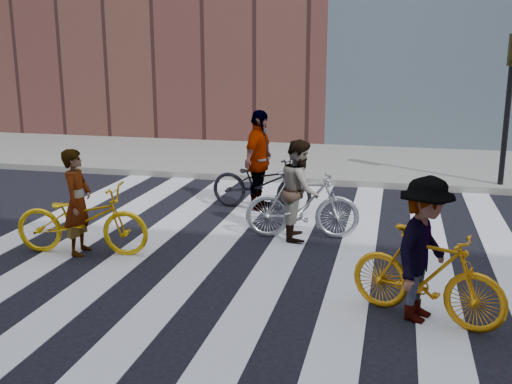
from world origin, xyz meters
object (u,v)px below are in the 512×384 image
(rider_left, at_px, (78,202))
(rider_rear, at_px, (259,161))
(bike_dark_rear, at_px, (261,183))
(bike_silver_mid, at_px, (302,205))
(rider_right, at_px, (424,250))
(rider_mid, at_px, (300,190))
(bike_yellow_right, at_px, (427,275))
(traffic_signal, at_px, (511,85))
(bike_yellow_left, at_px, (82,219))

(rider_left, xyz_separation_m, rider_rear, (2.07, 3.07, 0.16))
(bike_dark_rear, bearing_deg, bike_silver_mid, -137.51)
(rider_right, bearing_deg, rider_mid, 57.24)
(bike_dark_rear, distance_m, rider_left, 3.74)
(bike_yellow_right, relative_size, rider_left, 1.13)
(traffic_signal, height_order, bike_silver_mid, traffic_signal)
(rider_right, bearing_deg, bike_yellow_left, 99.29)
(traffic_signal, relative_size, rider_left, 2.07)
(bike_yellow_right, bearing_deg, rider_mid, 57.96)
(traffic_signal, bearing_deg, bike_yellow_right, -104.99)
(traffic_signal, xyz_separation_m, rider_right, (-1.88, -6.85, -1.44))
(rider_mid, distance_m, rider_right, 3.25)
(bike_yellow_left, height_order, bike_silver_mid, bike_silver_mid)
(bike_yellow_right, height_order, bike_dark_rear, bike_yellow_right)
(traffic_signal, xyz_separation_m, rider_left, (-6.84, -5.69, -1.48))
(traffic_signal, distance_m, rider_left, 9.03)
(rider_right, height_order, rider_rear, rider_rear)
(bike_silver_mid, height_order, rider_right, rider_right)
(bike_dark_rear, xyz_separation_m, rider_mid, (0.99, -1.55, 0.28))
(bike_dark_rear, relative_size, rider_right, 1.20)
(traffic_signal, relative_size, bike_yellow_right, 1.84)
(bike_yellow_right, bearing_deg, bike_silver_mid, 57.24)
(rider_left, bearing_deg, bike_silver_mid, -71.30)
(bike_yellow_left, height_order, rider_right, rider_right)
(bike_silver_mid, bearing_deg, bike_yellow_left, 106.51)
(traffic_signal, bearing_deg, bike_dark_rear, -150.92)
(rider_left, relative_size, rider_rear, 0.84)
(bike_silver_mid, xyz_separation_m, rider_mid, (-0.05, 0.00, 0.26))
(rider_left, bearing_deg, bike_dark_rear, -41.54)
(bike_yellow_left, xyz_separation_m, bike_yellow_right, (4.96, -1.16, 0.01))
(traffic_signal, height_order, bike_yellow_right, traffic_signal)
(bike_yellow_left, distance_m, bike_silver_mid, 3.46)
(traffic_signal, height_order, bike_yellow_left, traffic_signal)
(bike_yellow_right, xyz_separation_m, rider_right, (-0.05, 0.00, 0.30))
(rider_rear, bearing_deg, bike_yellow_left, 155.27)
(traffic_signal, height_order, rider_mid, traffic_signal)
(traffic_signal, relative_size, rider_mid, 2.04)
(bike_yellow_left, bearing_deg, rider_left, 83.12)
(bike_yellow_left, height_order, rider_left, rider_left)
(bike_dark_rear, height_order, rider_left, rider_left)
(traffic_signal, distance_m, bike_yellow_left, 9.04)
(rider_left, relative_size, rider_right, 0.95)
(bike_yellow_left, relative_size, bike_dark_rear, 1.01)
(bike_yellow_left, xyz_separation_m, rider_mid, (3.06, 1.51, 0.28))
(bike_yellow_right, distance_m, bike_dark_rear, 5.12)
(rider_rear, bearing_deg, bike_silver_mid, -136.26)
(bike_yellow_left, xyz_separation_m, bike_silver_mid, (3.11, 1.51, 0.02))
(traffic_signal, distance_m, rider_rear, 5.61)
(rider_left, height_order, rider_right, rider_right)
(traffic_signal, distance_m, rider_mid, 5.79)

